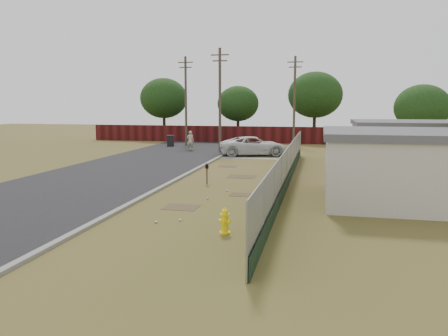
% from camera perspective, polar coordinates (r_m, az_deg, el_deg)
% --- Properties ---
extents(ground, '(120.00, 120.00, 0.00)m').
position_cam_1_polar(ground, '(22.62, 0.24, -2.36)').
color(ground, brown).
rests_on(ground, ground).
extents(street, '(15.10, 60.00, 0.12)m').
position_cam_1_polar(street, '(32.18, -8.52, 0.80)').
color(street, black).
rests_on(street, ground).
extents(chainlink_fence, '(0.10, 27.06, 2.02)m').
position_cam_1_polar(chainlink_fence, '(23.06, 8.39, -0.23)').
color(chainlink_fence, gray).
rests_on(chainlink_fence, ground).
extents(privacy_fence, '(30.00, 0.12, 1.80)m').
position_cam_1_polar(privacy_fence, '(48.05, -0.45, 4.44)').
color(privacy_fence, '#4C1014').
rests_on(privacy_fence, ground).
extents(utility_poles, '(12.60, 8.24, 9.00)m').
position_cam_1_polar(utility_poles, '(43.21, 1.30, 9.03)').
color(utility_poles, brown).
rests_on(utility_poles, ground).
extents(houses, '(9.30, 17.24, 3.10)m').
position_cam_1_polar(houses, '(25.49, 23.70, 1.70)').
color(houses, beige).
rests_on(houses, ground).
extents(horizon_trees, '(33.32, 31.94, 7.78)m').
position_cam_1_polar(horizon_trees, '(45.45, 7.67, 8.84)').
color(horizon_trees, black).
rests_on(horizon_trees, ground).
extents(fire_hydrant, '(0.41, 0.42, 0.88)m').
position_cam_1_polar(fire_hydrant, '(14.37, 0.10, -6.99)').
color(fire_hydrant, yellow).
rests_on(fire_hydrant, ground).
extents(mailbox, '(0.28, 0.47, 1.08)m').
position_cam_1_polar(mailbox, '(23.17, -2.26, 0.02)').
color(mailbox, brown).
rests_on(mailbox, ground).
extents(pickup_truck, '(6.17, 4.29, 1.56)m').
position_cam_1_polar(pickup_truck, '(36.02, 3.93, 2.90)').
color(pickup_truck, silver).
rests_on(pickup_truck, ground).
extents(pedestrian, '(0.71, 0.53, 1.78)m').
position_cam_1_polar(pedestrian, '(40.06, -4.42, 3.61)').
color(pedestrian, '#BCAB8A').
rests_on(pedestrian, ground).
extents(trash_bin, '(0.90, 0.88, 1.10)m').
position_cam_1_polar(trash_bin, '(44.08, -7.01, 3.58)').
color(trash_bin, black).
rests_on(trash_bin, ground).
extents(scattered_litter, '(1.40, 6.24, 0.07)m').
position_cam_1_polar(scattered_litter, '(18.11, -3.66, -4.97)').
color(scattered_litter, beige).
rests_on(scattered_litter, ground).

